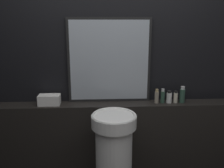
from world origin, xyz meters
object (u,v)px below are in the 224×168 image
mirror (109,61)px  towel_stack (49,100)px  pedestal_sink (114,161)px  body_wash_bottle (176,97)px  hand_soap_bottle (182,95)px  conditioner_bottle (163,96)px  shampoo_bottle (157,97)px  lotion_bottle (169,97)px

mirror → towel_stack: mirror is taller
pedestal_sink → body_wash_bottle: body_wash_bottle is taller
hand_soap_bottle → conditioner_bottle: bearing=180.0°
shampoo_bottle → hand_soap_bottle: bearing=0.0°
conditioner_bottle → hand_soap_bottle: 0.20m
pedestal_sink → body_wash_bottle: size_ratio=7.53×
towel_stack → conditioner_bottle: (1.13, 0.00, 0.02)m
body_wash_bottle → towel_stack: bearing=180.0°
hand_soap_bottle → pedestal_sink: bearing=-149.6°
towel_stack → hand_soap_bottle: 1.33m
towel_stack → shampoo_bottle: bearing=0.0°
towel_stack → lotion_bottle: (1.19, 0.00, 0.01)m
towel_stack → hand_soap_bottle: hand_soap_bottle is taller
pedestal_sink → conditioner_bottle: (0.51, 0.42, 0.45)m
pedestal_sink → hand_soap_bottle: hand_soap_bottle is taller
conditioner_bottle → hand_soap_bottle: (0.20, -0.00, 0.01)m
body_wash_bottle → hand_soap_bottle: size_ratio=0.73×
mirror → pedestal_sink: bearing=-88.0°
pedestal_sink → towel_stack: bearing=145.6°
lotion_bottle → hand_soap_bottle: (0.13, 0.00, 0.02)m
conditioner_bottle → hand_soap_bottle: hand_soap_bottle is taller
shampoo_bottle → pedestal_sink: bearing=-137.4°
shampoo_bottle → body_wash_bottle: bearing=0.0°
pedestal_sink → hand_soap_bottle: size_ratio=5.53×
lotion_bottle → hand_soap_bottle: 0.13m
mirror → hand_soap_bottle: 0.81m
conditioner_bottle → lotion_bottle: bearing=-0.0°
pedestal_sink → body_wash_bottle: bearing=32.9°
conditioner_bottle → pedestal_sink: bearing=-140.9°
towel_stack → shampoo_bottle: 1.07m
conditioner_bottle → towel_stack: bearing=-180.0°
conditioner_bottle → body_wash_bottle: size_ratio=1.18×
pedestal_sink → conditioner_bottle: 0.80m
shampoo_bottle → hand_soap_bottle: (0.26, 0.00, 0.01)m
towel_stack → lotion_bottle: 1.19m
mirror → shampoo_bottle: mirror is taller
towel_stack → shampoo_bottle: shampoo_bottle is taller
towel_stack → body_wash_bottle: bearing=0.0°
towel_stack → conditioner_bottle: size_ratio=1.43×
pedestal_sink → lotion_bottle: bearing=35.8°
pedestal_sink → conditioner_bottle: size_ratio=6.36×
mirror → lotion_bottle: (0.60, -0.08, -0.36)m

